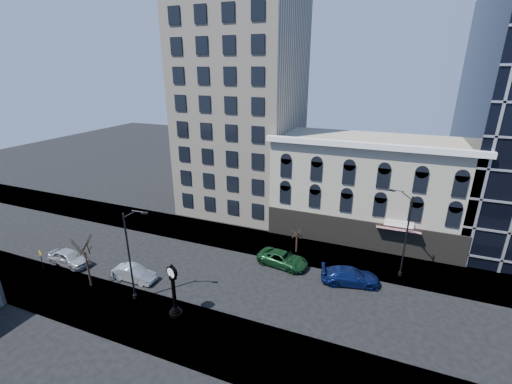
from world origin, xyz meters
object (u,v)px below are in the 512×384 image
at_px(street_clock, 174,293).
at_px(warning_sign, 41,256).
at_px(car_near_a, 69,258).
at_px(car_near_b, 134,273).
at_px(street_lamp_near, 133,232).

height_order(street_clock, warning_sign, street_clock).
height_order(warning_sign, car_near_a, warning_sign).
distance_m(warning_sign, car_near_b, 10.20).
bearing_deg(warning_sign, car_near_b, 34.25).
relative_size(street_lamp_near, car_near_b, 1.99).
relative_size(street_clock, street_lamp_near, 0.55).
xyz_separation_m(street_clock, car_near_a, (-15.17, 2.63, -1.51)).
xyz_separation_m(street_lamp_near, car_near_b, (-2.71, 2.29, -6.10)).
xyz_separation_m(street_clock, warning_sign, (-16.70, 0.72, -0.64)).
bearing_deg(warning_sign, street_clock, 19.29).
xyz_separation_m(street_lamp_near, warning_sign, (-12.62, 0.09, -5.14)).
height_order(street_lamp_near, car_near_b, street_lamp_near).
height_order(street_clock, car_near_a, street_clock).
xyz_separation_m(warning_sign, car_near_b, (9.91, 2.20, -0.97)).
bearing_deg(car_near_b, street_lamp_near, -131.59).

